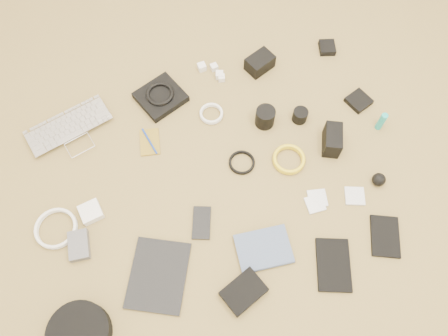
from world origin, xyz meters
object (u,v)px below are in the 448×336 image
object	(u,v)px
tablet	(158,275)
headphone_case	(79,333)
paperback	(269,269)
phone	(202,223)
dslr_camera	(260,63)
laptop	(74,135)

from	to	relation	value
tablet	headphone_case	bearing A→B (deg)	-133.98
headphone_case	paperback	xyz separation A→B (m)	(0.66, 0.04, -0.02)
tablet	phone	size ratio (longest dim) A/B	2.00
dslr_camera	headphone_case	distance (m)	1.26
phone	paperback	bearing A→B (deg)	-33.58
phone	headphone_case	bearing A→B (deg)	-133.83
laptop	dslr_camera	xyz separation A→B (m)	(0.83, 0.13, 0.02)
paperback	phone	bearing A→B (deg)	42.06
laptop	tablet	xyz separation A→B (m)	(0.21, -0.64, -0.01)
dslr_camera	phone	size ratio (longest dim) A/B	0.91
tablet	dslr_camera	bearing A→B (deg)	74.49
laptop	phone	world-z (taller)	laptop
tablet	paperback	world-z (taller)	paperback
laptop	paperback	distance (m)	0.93
laptop	paperback	bearing A→B (deg)	-68.03
headphone_case	paperback	bearing A→B (deg)	3.05
dslr_camera	headphone_case	world-z (taller)	dslr_camera
headphone_case	phone	bearing A→B (deg)	28.81
dslr_camera	paperback	size ratio (longest dim) A/B	0.60
dslr_camera	paperback	world-z (taller)	dslr_camera
laptop	headphone_case	bearing A→B (deg)	-112.95
laptop	dslr_camera	bearing A→B (deg)	-8.38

